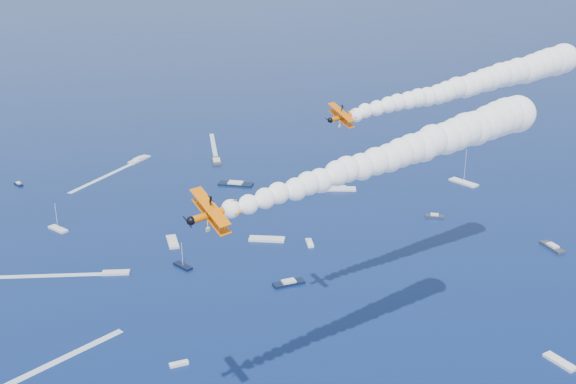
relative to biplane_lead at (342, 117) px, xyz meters
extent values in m
cube|color=silver|center=(-53.40, 56.86, -59.17)|extent=(7.97, 2.93, 0.70)
cube|color=#2C323B|center=(-22.11, 155.70, -59.17)|extent=(3.99, 11.45, 0.70)
cube|color=silver|center=(-55.01, 161.96, -59.17)|extent=(9.30, 11.84, 0.70)
cube|color=#2D323C|center=(51.00, 86.04, -59.17)|extent=(6.62, 3.89, 0.70)
cube|color=silver|center=(-75.83, 90.64, -59.17)|extent=(7.32, 7.38, 0.70)
cube|color=silver|center=(23.61, 116.36, -59.17)|extent=(12.79, 5.74, 0.70)
cube|color=white|center=(-34.21, 9.73, -59.17)|extent=(4.55, 2.45, 0.70)
cube|color=black|center=(-4.74, 44.53, -59.17)|extent=(9.41, 5.15, 0.70)
cube|color=white|center=(52.27, -0.03, -59.17)|extent=(5.46, 8.15, 0.70)
cube|color=black|center=(-99.09, 136.30, -59.17)|extent=(4.31, 4.78, 0.70)
cube|color=white|center=(4.99, 69.86, -59.17)|extent=(1.93, 5.89, 0.70)
cube|color=black|center=(-34.34, 58.71, -59.17)|extent=(5.91, 6.53, 0.70)
cube|color=black|center=(-15.44, 126.45, -59.17)|extent=(14.10, 8.34, 0.70)
cube|color=white|center=(73.16, 117.46, -59.17)|extent=(9.49, 11.81, 0.70)
cube|color=silver|center=(-8.10, 74.46, -59.17)|extent=(11.86, 5.99, 0.70)
cube|color=#303541|center=(79.59, 57.74, -59.17)|extent=(4.68, 9.38, 0.70)
cube|color=silver|center=(-37.93, 76.01, -59.17)|extent=(4.60, 10.03, 0.70)
cube|color=white|center=(-76.30, 58.08, -59.49)|extent=(38.05, 4.03, 0.04)
cube|color=white|center=(-22.90, 180.36, -59.49)|extent=(3.21, 38.04, 0.04)
cube|color=white|center=(-68.12, 140.89, -59.49)|extent=(21.78, 33.32, 0.04)
cube|color=white|center=(-63.18, 13.61, -59.49)|extent=(30.11, 26.30, 0.04)
camera|label=1|loc=(-25.52, -124.01, 33.07)|focal=42.82mm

